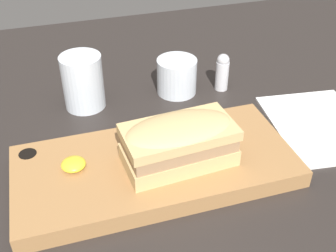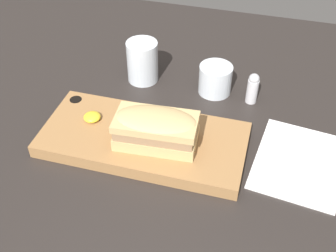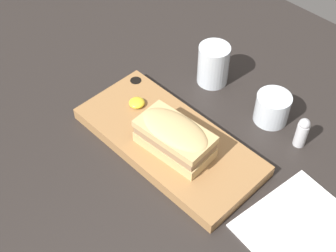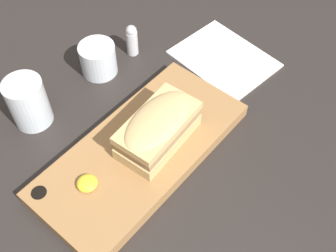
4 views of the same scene
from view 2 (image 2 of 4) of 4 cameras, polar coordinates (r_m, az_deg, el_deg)
dining_table at (r=84.96cm, az=-4.08°, el=-2.09°), size 161.36×119.56×2.00cm
serving_board at (r=81.92cm, az=-3.37°, el=-1.82°), size 39.43×18.13×2.72cm
sandwich at (r=76.88cm, az=-1.64°, el=-0.25°), size 15.63×8.92×6.71cm
mustard_dollop at (r=85.12cm, az=-10.22°, el=1.26°), size 3.40×3.40×1.36cm
water_glass at (r=97.64cm, az=-3.46°, el=8.41°), size 7.13×7.13×9.65cm
wine_glass at (r=94.73cm, az=6.40°, el=6.17°), size 7.36×7.36×6.57cm
napkin at (r=82.76cm, az=17.23°, el=-4.67°), size 17.75×21.64×0.40cm
salt_shaker at (r=92.58cm, az=11.40°, el=5.10°), size 2.45×2.45×7.18cm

